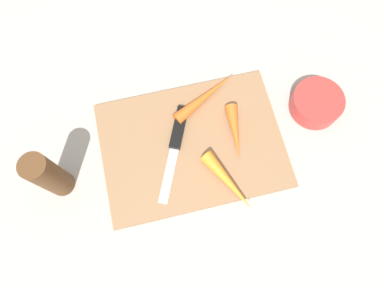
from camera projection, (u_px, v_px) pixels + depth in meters
ground_plane at (192, 146)px, 0.70m from camera, size 1.40×1.40×0.00m
cutting_board at (192, 145)px, 0.70m from camera, size 0.36×0.26×0.01m
knife at (178, 134)px, 0.69m from camera, size 0.10×0.19×0.01m
carrot_longest at (206, 96)px, 0.71m from camera, size 0.15×0.10×0.03m
carrot_shortest at (235, 132)px, 0.69m from camera, size 0.04×0.11×0.03m
carrot_medium at (228, 181)px, 0.65m from camera, size 0.08×0.13×0.03m
small_bowl at (316, 103)px, 0.71m from camera, size 0.10×0.10×0.04m
pepper_grinder at (49, 176)px, 0.61m from camera, size 0.05×0.05×0.14m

